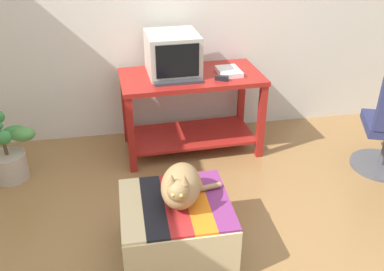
# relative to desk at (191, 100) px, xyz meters

# --- Properties ---
(desk) EXTENTS (1.25, 0.68, 0.73)m
(desk) POSITION_rel_desk_xyz_m (0.00, 0.00, 0.00)
(desk) COLOR maroon
(desk) RESTS_ON ground_plane
(tv_monitor) EXTENTS (0.45, 0.48, 0.35)m
(tv_monitor) POSITION_rel_desk_xyz_m (-0.15, 0.07, 0.41)
(tv_monitor) COLOR #BCB7A8
(tv_monitor) RESTS_ON desk
(keyboard) EXTENTS (0.40, 0.16, 0.02)m
(keyboard) POSITION_rel_desk_xyz_m (-0.14, -0.15, 0.25)
(keyboard) COLOR #333338
(keyboard) RESTS_ON desk
(book) EXTENTS (0.20, 0.26, 0.04)m
(book) POSITION_rel_desk_xyz_m (0.33, -0.03, 0.26)
(book) COLOR white
(book) RESTS_ON desk
(ottoman_with_blanket) EXTENTS (0.68, 0.64, 0.40)m
(ottoman_with_blanket) POSITION_rel_desk_xyz_m (-0.33, -1.31, -0.29)
(ottoman_with_blanket) COLOR #7A664C
(ottoman_with_blanket) RESTS_ON ground_plane
(cat) EXTENTS (0.44, 0.43, 0.29)m
(cat) POSITION_rel_desk_xyz_m (-0.29, -1.31, 0.03)
(cat) COLOR #9E7A4C
(cat) RESTS_ON ottoman_with_blanket
(potted_plant) EXTENTS (0.44, 0.36, 0.59)m
(potted_plant) POSITION_rel_desk_xyz_m (-1.57, -0.22, -0.24)
(potted_plant) COLOR #B7A893
(potted_plant) RESTS_ON ground_plane
(stapler) EXTENTS (0.11, 0.08, 0.04)m
(stapler) POSITION_rel_desk_xyz_m (0.23, -0.18, 0.26)
(stapler) COLOR black
(stapler) RESTS_ON desk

